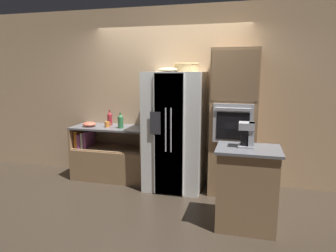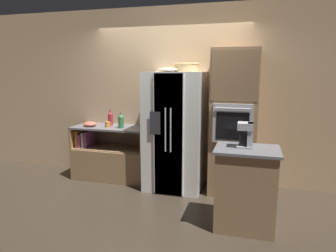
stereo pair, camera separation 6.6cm
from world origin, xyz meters
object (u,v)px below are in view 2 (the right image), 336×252
Objects in this scene: refrigerator at (175,131)px; wicker_basket at (187,67)px; mug at (108,124)px; wall_oven at (234,122)px; coffee_maker at (247,134)px; bottle_short at (110,118)px; fruit_bowl at (168,70)px; mixing_bowl at (90,124)px; bottle_tall at (121,121)px.

wicker_basket reaches higher than refrigerator.
refrigerator reaches higher than mug.
mug is at bearing -179.40° from wall_oven.
coffee_maker is at bearing -78.89° from wall_oven.
bottle_short is 0.18m from mug.
refrigerator is at bearing 25.66° from fruit_bowl.
fruit_bowl reaches higher than mixing_bowl.
bottle_tall is (-1.77, -0.04, -0.05)m from wall_oven.
wall_oven is 7.17× the size of fruit_bowl.
mug reaches higher than mixing_bowl.
mixing_bowl is (-0.56, -0.01, -0.08)m from bottle_tall.
refrigerator is 1.46m from mixing_bowl.
mixing_bowl is (-1.46, 0.01, 0.04)m from refrigerator.
fruit_bowl is at bearing -4.52° from mug.
wall_oven is (0.87, 0.06, 0.16)m from refrigerator.
bottle_tall is (-0.90, 0.02, 0.11)m from refrigerator.
coffee_maker is (2.53, -0.97, 0.17)m from mixing_bowl.
wicker_basket is at bearing -4.36° from bottle_short.
fruit_bowl is at bearing -4.48° from bottle_tall.
mixing_bowl is at bearing -178.84° from wall_oven.
mixing_bowl is (-0.31, -0.03, -0.01)m from mug.
refrigerator is at bearing 138.27° from coffee_maker.
wall_oven is 9.69× the size of mixing_bowl.
bottle_short is at bearing 167.17° from fruit_bowl.
bottle_short is 0.35m from mixing_bowl.
refrigerator reaches higher than coffee_maker.
wall_oven is at bearing 1.16° from mixing_bowl.
wicker_basket reaches higher than fruit_bowl.
bottle_tall is 2.21× the size of mug.
coffee_maker reaches higher than bottle_short.
fruit_bowl reaches higher than bottle_short.
coffee_maker reaches higher than mug.
bottle_short is at bearing 146.46° from bottle_tall.
fruit_bowl is at bearing 142.02° from coffee_maker.
coffee_maker is (0.92, -1.06, -0.75)m from wicker_basket.
refrigerator reaches higher than mixing_bowl.
mixing_bowl is at bearing 179.53° from refrigerator.
bottle_short is (-1.18, 0.20, 0.12)m from refrigerator.
refrigerator is at bearing -176.14° from wall_oven.
fruit_bowl is 1.17× the size of bottle_tall.
bottle_short is at bearing 34.07° from mixing_bowl.
refrigerator is at bearing -9.70° from bottle_short.
refrigerator is 15.66× the size of mug.
mixing_bowl is at bearing 177.59° from fruit_bowl.
mug is (-1.05, 0.08, -0.88)m from fruit_bowl.
wicker_basket reaches higher than bottle_short.
bottle_tall is at bearing 178.87° from refrigerator.
fruit_bowl is 2.58× the size of mug.
bottle_tall is (-0.81, 0.06, -0.81)m from fruit_bowl.
refrigerator is 0.93m from fruit_bowl.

